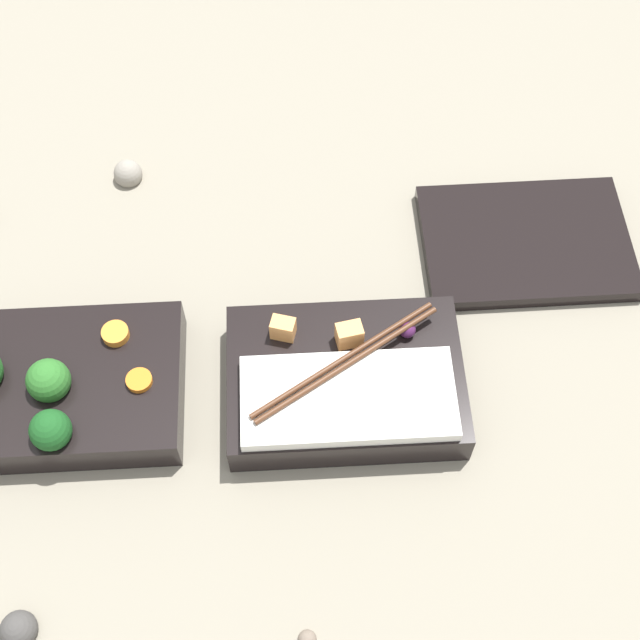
% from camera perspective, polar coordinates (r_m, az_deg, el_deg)
% --- Properties ---
extents(ground_plane, '(3.00, 3.00, 0.00)m').
position_cam_1_polar(ground_plane, '(0.83, -6.70, -4.95)').
color(ground_plane, gray).
extents(bento_tray_vegetable, '(0.21, 0.15, 0.07)m').
position_cam_1_polar(bento_tray_vegetable, '(0.83, -16.57, -4.21)').
color(bento_tray_vegetable, black).
rests_on(bento_tray_vegetable, ground_plane).
extents(bento_tray_rice, '(0.21, 0.15, 0.06)m').
position_cam_1_polar(bento_tray_rice, '(0.80, 1.63, -3.93)').
color(bento_tray_rice, black).
rests_on(bento_tray_rice, ground_plane).
extents(bento_lid, '(0.21, 0.15, 0.02)m').
position_cam_1_polar(bento_lid, '(0.92, 13.01, 4.87)').
color(bento_lid, black).
rests_on(bento_lid, ground_plane).
extents(pebble_1, '(0.03, 0.03, 0.03)m').
position_cam_1_polar(pebble_1, '(0.78, -18.72, -18.25)').
color(pebble_1, '#474442').
rests_on(pebble_1, ground_plane).
extents(pebble_2, '(0.02, 0.02, 0.02)m').
position_cam_1_polar(pebble_2, '(0.75, -0.83, -19.70)').
color(pebble_2, '#7A6B5B').
rests_on(pebble_2, ground_plane).
extents(pebble_3, '(0.03, 0.03, 0.03)m').
position_cam_1_polar(pebble_3, '(0.98, -12.18, 9.14)').
color(pebble_3, gray).
rests_on(pebble_3, ground_plane).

